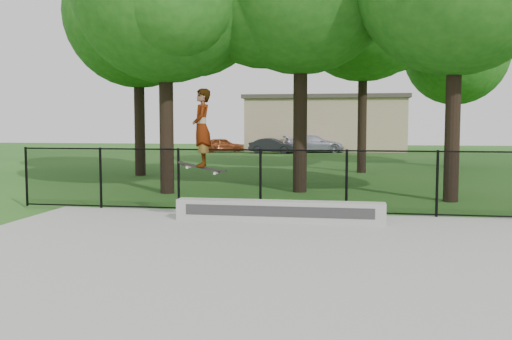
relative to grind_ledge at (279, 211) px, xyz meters
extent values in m
plane|color=#1F5517|center=(1.40, -4.70, -0.28)|extent=(100.00, 100.00, 0.00)
cube|color=#A09F9B|center=(1.40, -4.70, -0.25)|extent=(14.00, 12.00, 0.06)
cube|color=#9F9F9A|center=(0.00, 0.00, 0.00)|extent=(4.45, 0.40, 0.45)
imported|color=brown|center=(-7.96, 29.06, 0.25)|extent=(3.36, 2.19, 1.07)
imported|color=black|center=(-4.16, 28.22, 0.25)|extent=(3.03, 1.32, 1.08)
imported|color=#9493A7|center=(-1.32, 29.77, 0.35)|extent=(4.33, 2.64, 1.27)
cube|color=black|center=(-1.62, -0.24, 0.93)|extent=(0.83, 0.23, 0.19)
imported|color=#9ECBD0|center=(-1.62, -0.24, 1.78)|extent=(0.53, 0.68, 1.65)
cylinder|color=black|center=(-6.60, 1.20, 0.53)|extent=(0.06, 0.06, 1.50)
cylinder|color=black|center=(-4.60, 1.20, 0.53)|extent=(0.06, 0.06, 1.50)
cylinder|color=black|center=(-2.60, 1.20, 0.53)|extent=(0.06, 0.06, 1.50)
cylinder|color=black|center=(-0.60, 1.20, 0.53)|extent=(0.06, 0.06, 1.50)
cylinder|color=black|center=(1.40, 1.20, 0.53)|extent=(0.06, 0.06, 1.50)
cylinder|color=black|center=(3.40, 1.20, 0.53)|extent=(0.06, 0.06, 1.50)
cylinder|color=black|center=(1.40, 1.20, 1.25)|extent=(16.00, 0.04, 0.04)
cylinder|color=black|center=(1.40, 1.20, -0.17)|extent=(16.00, 0.04, 0.04)
cube|color=black|center=(1.40, 1.20, 0.53)|extent=(16.00, 0.01, 1.50)
cylinder|color=black|center=(-7.10, 10.30, 2.17)|extent=(0.44, 0.44, 4.91)
sphere|color=#1C5316|center=(-7.10, 10.30, 6.25)|extent=(5.89, 5.89, 5.89)
cylinder|color=black|center=(6.40, 17.30, 1.80)|extent=(0.44, 0.44, 4.17)
sphere|color=#1C5316|center=(6.40, 17.30, 5.27)|extent=(5.01, 5.01, 5.01)
cylinder|color=black|center=(-0.10, 5.80, 2.22)|extent=(0.44, 0.44, 5.00)
cylinder|color=black|center=(-4.10, 4.80, 2.02)|extent=(0.44, 0.44, 4.61)
cylinder|color=black|center=(4.20, 4.30, 2.07)|extent=(0.44, 0.44, 4.70)
cylinder|color=black|center=(1.90, 13.30, 2.42)|extent=(0.44, 0.44, 5.40)
sphere|color=#1C5316|center=(1.90, 13.30, 6.90)|extent=(6.48, 6.48, 6.48)
cube|color=tan|center=(-0.60, 33.30, 1.72)|extent=(12.00, 6.00, 4.00)
cube|color=#3F3833|center=(-0.60, 33.30, 3.87)|extent=(12.40, 6.40, 0.30)
camera|label=1|loc=(1.55, -11.94, 1.88)|focal=40.00mm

